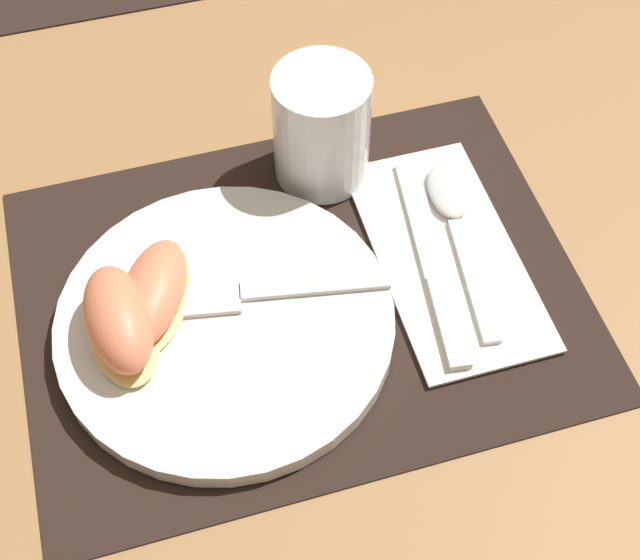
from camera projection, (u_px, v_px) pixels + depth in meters
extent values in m
plane|color=#A37547|center=(301.00, 293.00, 0.70)|extent=(3.00, 3.00, 0.00)
cube|color=black|center=(300.00, 291.00, 0.69)|extent=(0.43, 0.33, 0.00)
cylinder|color=white|center=(226.00, 323.00, 0.67)|extent=(0.25, 0.25, 0.02)
cylinder|color=silver|center=(322.00, 127.00, 0.72)|extent=(0.08, 0.08, 0.10)
cylinder|color=#F9AD19|center=(321.00, 158.00, 0.75)|extent=(0.07, 0.07, 0.03)
cube|color=white|center=(447.00, 256.00, 0.71)|extent=(0.11, 0.22, 0.00)
cube|color=silver|center=(449.00, 322.00, 0.67)|extent=(0.03, 0.08, 0.01)
cube|color=silver|center=(420.00, 219.00, 0.72)|extent=(0.03, 0.12, 0.01)
cube|color=silver|center=(474.00, 279.00, 0.69)|extent=(0.03, 0.12, 0.01)
ellipsoid|color=silver|center=(448.00, 191.00, 0.74)|extent=(0.04, 0.06, 0.01)
cube|color=silver|center=(315.00, 286.00, 0.67)|extent=(0.11, 0.03, 0.00)
cube|color=silver|center=(193.00, 297.00, 0.67)|extent=(0.07, 0.04, 0.00)
ellipsoid|color=#F4DB84|center=(155.00, 303.00, 0.66)|extent=(0.09, 0.11, 0.01)
ellipsoid|color=#F4845B|center=(152.00, 293.00, 0.65)|extent=(0.08, 0.10, 0.04)
ellipsoid|color=#F4DB84|center=(123.00, 333.00, 0.65)|extent=(0.06, 0.10, 0.01)
ellipsoid|color=#F4845B|center=(118.00, 319.00, 0.63)|extent=(0.05, 0.09, 0.05)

